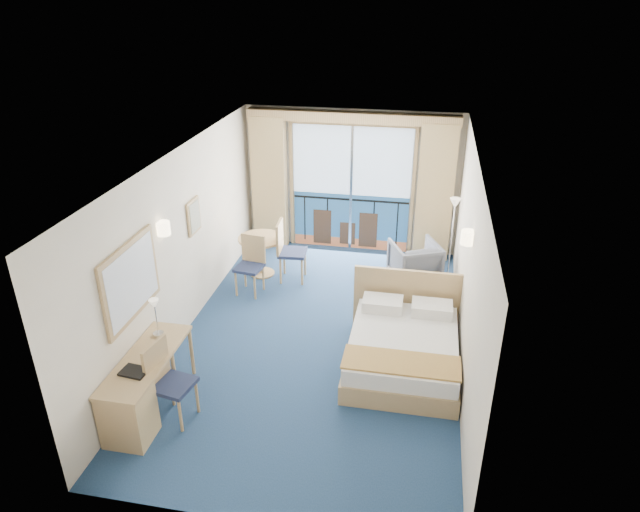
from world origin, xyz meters
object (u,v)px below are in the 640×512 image
(table_chair_a, at_px, (287,248))
(floor_lamp, at_px, (453,218))
(bed, at_px, (403,347))
(armchair, at_px, (415,262))
(round_table, at_px, (261,247))
(nightstand, at_px, (442,300))
(table_chair_b, at_px, (251,261))
(desk, at_px, (132,403))
(desk_chair, at_px, (166,377))

(table_chair_a, bearing_deg, floor_lamp, -81.78)
(bed, bearing_deg, floor_lamp, 76.98)
(armchair, height_order, round_table, armchair)
(nightstand, bearing_deg, floor_lamp, 85.42)
(nightstand, relative_size, floor_lamp, 0.37)
(bed, xyz_separation_m, table_chair_b, (-2.62, 1.61, 0.27))
(bed, distance_m, round_table, 3.45)
(bed, height_order, table_chair_b, bed)
(desk, xyz_separation_m, table_chair_a, (0.84, 4.00, 0.20))
(floor_lamp, bearing_deg, round_table, -171.12)
(floor_lamp, xyz_separation_m, desk, (-3.60, -4.61, -0.71))
(desk, height_order, desk_chair, desk_chair)
(desk_chair, bearing_deg, desk, 147.99)
(desk_chair, xyz_separation_m, table_chair_b, (0.05, 3.17, -0.02))
(bed, bearing_deg, round_table, 139.81)
(desk, bearing_deg, armchair, 55.45)
(armchair, distance_m, round_table, 2.70)
(armchair, distance_m, floor_lamp, 0.99)
(desk, xyz_separation_m, desk_chair, (0.29, 0.32, 0.17))
(armchair, height_order, desk_chair, desk_chair)
(armchair, bearing_deg, floor_lamp, 177.44)
(table_chair_b, bearing_deg, desk, -87.23)
(round_table, bearing_deg, table_chair_b, -89.43)
(bed, distance_m, nightstand, 1.48)
(floor_lamp, bearing_deg, table_chair_b, -160.99)
(floor_lamp, distance_m, desk, 5.89)
(floor_lamp, distance_m, desk_chair, 5.44)
(nightstand, height_order, armchair, armchair)
(bed, distance_m, desk, 3.52)
(floor_lamp, relative_size, table_chair_a, 1.37)
(floor_lamp, bearing_deg, nightstand, -94.58)
(bed, bearing_deg, armchair, 88.98)
(desk_chair, bearing_deg, table_chair_a, 2.01)
(desk_chair, xyz_separation_m, round_table, (0.05, 3.78, -0.04))
(armchair, height_order, desk, desk)
(bed, height_order, table_chair_a, table_chair_a)
(bed, distance_m, table_chair_a, 3.03)
(desk, relative_size, table_chair_b, 1.59)
(table_chair_a, relative_size, table_chair_b, 1.10)
(nightstand, height_order, floor_lamp, floor_lamp)
(nightstand, bearing_deg, desk_chair, -137.39)
(desk, xyz_separation_m, table_chair_b, (0.35, 3.49, 0.15))
(armchair, xyz_separation_m, desk_chair, (-2.72, -4.06, 0.22))
(table_chair_b, bearing_deg, round_table, 99.00)
(armchair, height_order, table_chair_a, table_chair_a)
(bed, distance_m, armchair, 2.50)
(nightstand, xyz_separation_m, armchair, (-0.48, 1.11, 0.09))
(desk_chair, relative_size, table_chair_a, 0.95)
(bed, xyz_separation_m, armchair, (0.04, 2.50, 0.08))
(bed, relative_size, desk, 1.22)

